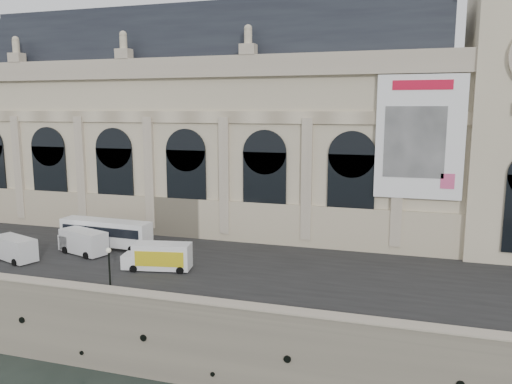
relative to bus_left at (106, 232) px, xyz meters
The scene contains 10 objects.
ground 20.26m from the bus_left, 53.34° to the right, with size 260.00×260.00×0.00m, color black.
quay 23.42m from the bus_left, 60.88° to the left, with size 160.00×70.00×6.00m, color gray.
street 11.34m from the bus_left, ahead, with size 160.00×24.00×0.06m, color #2D2D2D.
parapet 18.24m from the bus_left, 52.21° to the right, with size 160.00×1.40×1.21m.
museum 20.50m from the bus_left, 71.96° to the left, with size 69.00×18.70×29.10m.
bus_left is the anchor object (origin of this frame).
van_b 9.78m from the bus_left, 133.86° to the right, with size 6.10×3.87×2.54m.
van_c 3.14m from the bus_left, 114.46° to the right, with size 6.44×4.02×2.69m.
box_truck 11.13m from the bus_left, 29.80° to the right, with size 7.07×3.39×2.74m.
lamp_right 15.95m from the bus_left, 55.47° to the right, with size 0.44×0.44×4.32m.
Camera 1 is at (21.75, -33.71, 21.98)m, focal length 35.00 mm.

